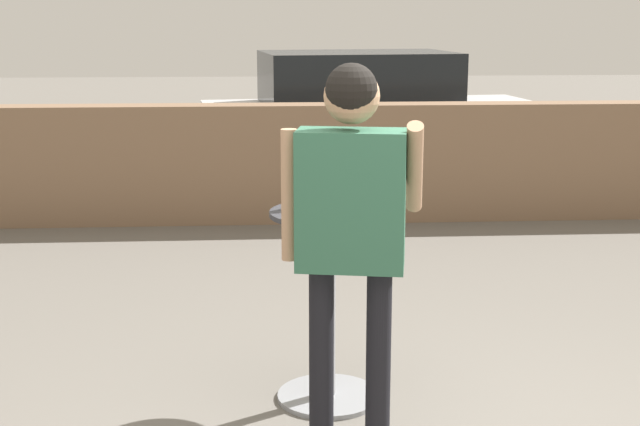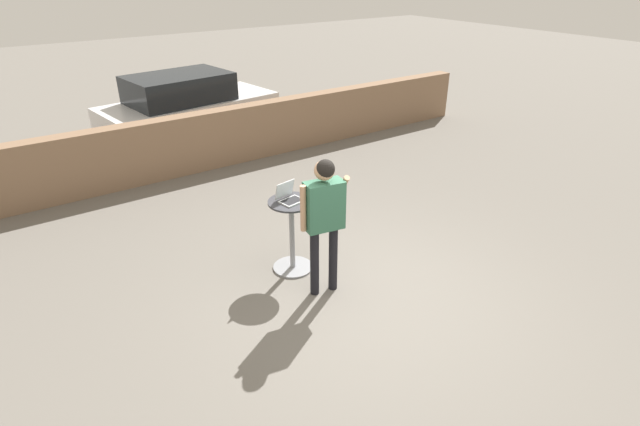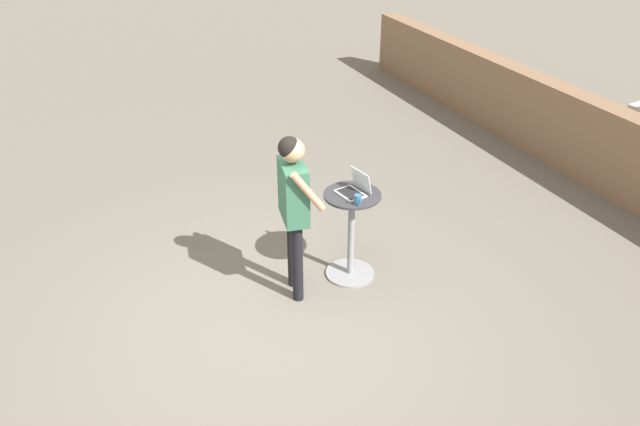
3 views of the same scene
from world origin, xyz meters
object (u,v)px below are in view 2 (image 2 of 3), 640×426
Objects in this scene: cafe_table at (292,233)px; coffee_mug at (307,195)px; standing_person at (324,209)px; parked_car_near_street at (187,108)px; laptop at (289,197)px.

coffee_mug reaches higher than cafe_table.
cafe_table is at bearing 167.66° from coffee_mug.
coffee_mug is at bearing 74.42° from standing_person.
parked_car_near_street is (0.67, 5.87, -0.28)m from coffee_mug.
standing_person is at bearing -105.58° from coffee_mug.
laptop reaches higher than coffee_mug.
cafe_table is at bearing -70.84° from laptop.
standing_person reaches higher than parked_car_near_street.
standing_person is (0.05, -0.69, 0.09)m from laptop.
standing_person is at bearing -86.26° from cafe_table.
coffee_mug is 0.06× the size of standing_person.
laptop is 0.19× the size of standing_person.
cafe_table is at bearing 93.74° from standing_person.
parked_car_near_street is (0.89, 5.79, -0.28)m from laptop.
laptop is at bearing -98.78° from parked_car_near_street.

